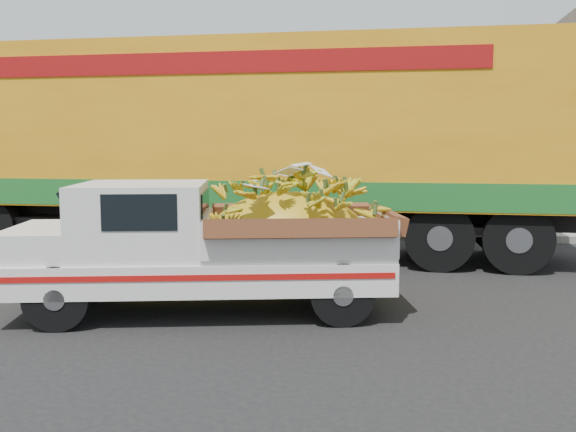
# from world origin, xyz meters

# --- Properties ---
(ground) EXTENTS (100.00, 100.00, 0.00)m
(ground) POSITION_xyz_m (0.00, 0.00, 0.00)
(ground) COLOR black
(ground) RESTS_ON ground
(curb) EXTENTS (60.00, 0.25, 0.15)m
(curb) POSITION_xyz_m (0.00, 6.62, 0.07)
(curb) COLOR gray
(curb) RESTS_ON ground
(sidewalk) EXTENTS (60.00, 4.00, 0.14)m
(sidewalk) POSITION_xyz_m (0.00, 8.72, 0.07)
(sidewalk) COLOR gray
(sidewalk) RESTS_ON ground
(building_left) EXTENTS (18.00, 6.00, 5.00)m
(building_left) POSITION_xyz_m (-8.00, 14.62, 2.50)
(building_left) COLOR gray
(building_left) RESTS_ON ground
(pickup_truck) EXTENTS (4.76, 2.66, 1.58)m
(pickup_truck) POSITION_xyz_m (0.07, 0.16, 0.85)
(pickup_truck) COLOR black
(pickup_truck) RESTS_ON ground
(semi_trailer) EXTENTS (12.00, 2.55, 3.80)m
(semi_trailer) POSITION_xyz_m (-0.76, 4.16, 2.12)
(semi_trailer) COLOR black
(semi_trailer) RESTS_ON ground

